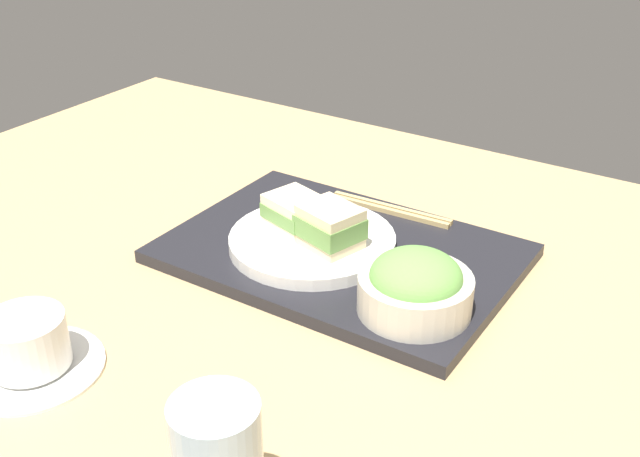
{
  "coord_description": "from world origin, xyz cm",
  "views": [
    {
      "loc": [
        -51.02,
        70.01,
        51.41
      ],
      "look_at": [
        -4.02,
        -2.56,
        5.0
      ],
      "focal_mm": 43.53,
      "sensor_mm": 36.0,
      "label": 1
    }
  ],
  "objects_px": {
    "sandwich_near": "(330,227)",
    "coffee_cup": "(28,348)",
    "sandwich_far": "(295,212)",
    "salad_bowl": "(415,286)",
    "chopsticks_pair": "(390,209)",
    "sandwich_plate": "(312,241)"
  },
  "relations": [
    {
      "from": "sandwich_near",
      "to": "coffee_cup",
      "type": "bearing_deg",
      "value": 66.06
    },
    {
      "from": "sandwich_plate",
      "to": "chopsticks_pair",
      "type": "distance_m",
      "value": 0.15
    },
    {
      "from": "sandwich_far",
      "to": "coffee_cup",
      "type": "distance_m",
      "value": 0.37
    },
    {
      "from": "sandwich_near",
      "to": "sandwich_far",
      "type": "bearing_deg",
      "value": -15.04
    },
    {
      "from": "salad_bowl",
      "to": "coffee_cup",
      "type": "height_order",
      "value": "salad_bowl"
    },
    {
      "from": "sandwich_near",
      "to": "coffee_cup",
      "type": "height_order",
      "value": "sandwich_near"
    },
    {
      "from": "salad_bowl",
      "to": "sandwich_far",
      "type": "bearing_deg",
      "value": -17.88
    },
    {
      "from": "salad_bowl",
      "to": "coffee_cup",
      "type": "relative_size",
      "value": 0.87
    },
    {
      "from": "chopsticks_pair",
      "to": "sandwich_plate",
      "type": "bearing_deg",
      "value": 75.8
    },
    {
      "from": "sandwich_far",
      "to": "chopsticks_pair",
      "type": "distance_m",
      "value": 0.16
    },
    {
      "from": "sandwich_near",
      "to": "sandwich_plate",
      "type": "bearing_deg",
      "value": -15.04
    },
    {
      "from": "salad_bowl",
      "to": "sandwich_plate",
      "type": "bearing_deg",
      "value": -18.39
    },
    {
      "from": "sandwich_near",
      "to": "salad_bowl",
      "type": "relative_size",
      "value": 0.67
    },
    {
      "from": "sandwich_plate",
      "to": "salad_bowl",
      "type": "xyz_separation_m",
      "value": [
        -0.18,
        0.06,
        0.02
      ]
    },
    {
      "from": "coffee_cup",
      "to": "sandwich_far",
      "type": "bearing_deg",
      "value": -103.62
    },
    {
      "from": "sandwich_near",
      "to": "coffee_cup",
      "type": "distance_m",
      "value": 0.38
    },
    {
      "from": "sandwich_far",
      "to": "sandwich_near",
      "type": "bearing_deg",
      "value": 164.96
    },
    {
      "from": "sandwich_near",
      "to": "coffee_cup",
      "type": "xyz_separation_m",
      "value": [
        0.15,
        0.34,
        -0.03
      ]
    },
    {
      "from": "sandwich_near",
      "to": "chopsticks_pair",
      "type": "relative_size",
      "value": 0.48
    },
    {
      "from": "chopsticks_pair",
      "to": "sandwich_near",
      "type": "bearing_deg",
      "value": 88.49
    },
    {
      "from": "sandwich_near",
      "to": "chopsticks_pair",
      "type": "height_order",
      "value": "sandwich_near"
    },
    {
      "from": "sandwich_far",
      "to": "salad_bowl",
      "type": "xyz_separation_m",
      "value": [
        -0.21,
        0.07,
        -0.01
      ]
    }
  ]
}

